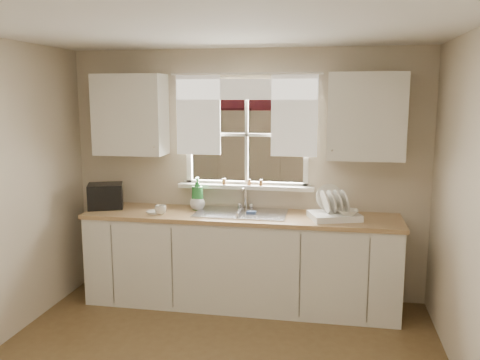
% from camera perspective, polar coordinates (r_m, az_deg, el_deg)
% --- Properties ---
extents(room_walls, '(3.62, 4.02, 2.50)m').
position_cam_1_polar(room_walls, '(3.17, -5.65, -5.27)').
color(room_walls, beige).
rests_on(room_walls, ground).
extents(ceiling, '(3.60, 4.00, 0.02)m').
position_cam_1_polar(ceiling, '(3.17, -5.69, 17.74)').
color(ceiling, silver).
rests_on(ceiling, room_walls).
extents(window, '(1.38, 0.16, 1.06)m').
position_cam_1_polar(window, '(5.12, 0.71, 3.24)').
color(window, white).
rests_on(window, room_walls).
extents(curtains, '(1.50, 0.03, 0.81)m').
position_cam_1_polar(curtains, '(5.04, 0.62, 8.25)').
color(curtains, white).
rests_on(curtains, room_walls).
extents(base_cabinets, '(3.00, 0.62, 0.87)m').
position_cam_1_polar(base_cabinets, '(5.04, 0.06, -9.13)').
color(base_cabinets, silver).
rests_on(base_cabinets, ground).
extents(countertop, '(3.04, 0.65, 0.04)m').
position_cam_1_polar(countertop, '(4.91, 0.06, -4.09)').
color(countertop, tan).
rests_on(countertop, base_cabinets).
extents(upper_cabinet_left, '(0.70, 0.33, 0.80)m').
position_cam_1_polar(upper_cabinet_left, '(5.24, -12.20, 7.17)').
color(upper_cabinet_left, silver).
rests_on(upper_cabinet_left, room_walls).
extents(upper_cabinet_right, '(0.70, 0.33, 0.80)m').
position_cam_1_polar(upper_cabinet_right, '(4.85, 13.97, 6.94)').
color(upper_cabinet_right, silver).
rests_on(upper_cabinet_right, room_walls).
extents(wall_outlet, '(0.08, 0.01, 0.12)m').
position_cam_1_polar(wall_outlet, '(5.09, 10.49, -1.57)').
color(wall_outlet, beige).
rests_on(wall_outlet, room_walls).
extents(sill_jars, '(0.42, 0.04, 0.06)m').
position_cam_1_polar(sill_jars, '(5.10, 0.52, -0.24)').
color(sill_jars, brown).
rests_on(sill_jars, window).
extents(backyard, '(20.00, 10.00, 6.13)m').
position_cam_1_polar(backyard, '(11.52, 9.35, 16.45)').
color(backyard, '#335421').
rests_on(backyard, ground).
extents(sink, '(0.88, 0.52, 0.40)m').
position_cam_1_polar(sink, '(4.95, 0.13, -4.59)').
color(sink, '#B7B7BC').
rests_on(sink, countertop).
extents(dish_rack, '(0.52, 0.46, 0.31)m').
position_cam_1_polar(dish_rack, '(4.79, 10.52, -3.48)').
color(dish_rack, white).
rests_on(dish_rack, countertop).
extents(bowl, '(0.19, 0.19, 0.05)m').
position_cam_1_polar(bowl, '(4.74, 12.03, -3.54)').
color(bowl, white).
rests_on(bowl, dish_rack).
extents(soap_bottle_a, '(0.13, 0.13, 0.33)m').
position_cam_1_polar(soap_bottle_a, '(5.08, -4.80, -1.52)').
color(soap_bottle_a, '#2A8138').
rests_on(soap_bottle_a, countertop).
extents(soap_bottle_b, '(0.09, 0.09, 0.16)m').
position_cam_1_polar(soap_bottle_b, '(5.10, -4.78, -2.42)').
color(soap_bottle_b, blue).
rests_on(soap_bottle_b, countertop).
extents(soap_bottle_c, '(0.18, 0.18, 0.19)m').
position_cam_1_polar(soap_bottle_c, '(5.09, -4.81, -2.28)').
color(soap_bottle_c, beige).
rests_on(soap_bottle_c, countertop).
extents(saucer, '(0.19, 0.19, 0.01)m').
position_cam_1_polar(saucer, '(5.05, -9.39, -3.54)').
color(saucer, white).
rests_on(saucer, countertop).
extents(cup, '(0.12, 0.12, 0.09)m').
position_cam_1_polar(cup, '(4.96, -8.92, -3.32)').
color(cup, silver).
rests_on(cup, countertop).
extents(black_appliance, '(0.42, 0.40, 0.25)m').
position_cam_1_polar(black_appliance, '(5.33, -14.86, -1.74)').
color(black_appliance, black).
rests_on(black_appliance, countertop).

